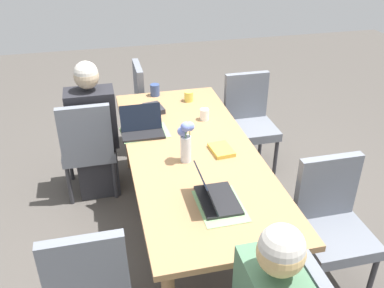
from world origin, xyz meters
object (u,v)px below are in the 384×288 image
at_px(chair_far_right_near, 249,118).
at_px(laptop_near_left_near, 142,128).
at_px(book_blue_cover, 154,109).
at_px(coffee_mug_centre_left, 205,114).
at_px(dining_table, 192,159).
at_px(person_near_left_near, 94,136).
at_px(chair_head_left_right_far, 151,102).
at_px(laptop_head_right_left_mid, 214,196).
at_px(chair_far_left_far, 332,219).
at_px(coffee_mug_near_left, 155,90).
at_px(flower_vase, 186,139).
at_px(book_red_cover, 221,150).
at_px(coffee_mug_near_right, 189,96).
at_px(chair_near_right_mid, 89,281).
at_px(chair_near_left_near, 88,144).

distance_m(chair_far_right_near, laptop_near_left_near, 1.21).
xyz_separation_m(chair_far_right_near, laptop_near_left_near, (0.50, -1.07, 0.27)).
bearing_deg(book_blue_cover, coffee_mug_centre_left, 45.16).
distance_m(dining_table, person_near_left_near, 1.02).
relative_size(chair_head_left_right_far, laptop_head_right_left_mid, 2.81).
relative_size(chair_far_right_near, laptop_near_left_near, 2.81).
bearing_deg(chair_far_right_near, chair_far_left_far, 0.43).
distance_m(laptop_head_right_left_mid, coffee_mug_near_left, 1.65).
bearing_deg(dining_table, chair_far_left_far, 48.51).
relative_size(flower_vase, book_red_cover, 1.55).
bearing_deg(flower_vase, book_red_cover, 102.81).
bearing_deg(book_blue_cover, dining_table, 2.78).
distance_m(coffee_mug_near_left, coffee_mug_centre_left, 0.66).
distance_m(chair_far_right_near, coffee_mug_centre_left, 0.72).
height_order(person_near_left_near, chair_far_right_near, person_near_left_near).
distance_m(dining_table, coffee_mug_near_right, 0.87).
bearing_deg(chair_near_right_mid, chair_near_left_near, 178.91).
relative_size(chair_head_left_right_far, laptop_near_left_near, 2.81).
height_order(chair_near_right_mid, coffee_mug_near_left, chair_near_right_mid).
height_order(chair_near_right_mid, laptop_near_left_near, laptop_near_left_near).
bearing_deg(coffee_mug_centre_left, person_near_left_near, -108.50).
height_order(laptop_near_left_near, book_red_cover, laptop_near_left_near).
distance_m(laptop_near_left_near, coffee_mug_near_right, 0.70).
relative_size(laptop_near_left_near, book_blue_cover, 1.60).
xyz_separation_m(chair_near_right_mid, chair_head_left_right_far, (-2.24, 0.68, 0.00)).
height_order(person_near_left_near, book_red_cover, person_near_left_near).
relative_size(chair_head_left_right_far, flower_vase, 2.91).
relative_size(chair_near_left_near, coffee_mug_centre_left, 9.69).
xyz_separation_m(chair_near_left_near, laptop_head_right_left_mid, (1.29, 0.73, 0.28)).
xyz_separation_m(coffee_mug_near_left, coffee_mug_centre_left, (0.58, 0.31, -0.01)).
xyz_separation_m(flower_vase, book_red_cover, (-0.06, 0.27, -0.16)).
distance_m(dining_table, chair_head_left_right_far, 1.42).
height_order(laptop_head_right_left_mid, book_red_cover, laptop_head_right_left_mid).
relative_size(flower_vase, book_blue_cover, 1.55).
relative_size(coffee_mug_centre_left, book_blue_cover, 0.46).
height_order(chair_near_left_near, laptop_near_left_near, laptop_near_left_near).
distance_m(dining_table, laptop_near_left_near, 0.47).
bearing_deg(person_near_left_near, laptop_near_left_near, 41.93).
height_order(laptop_near_left_near, book_blue_cover, laptop_near_left_near).
bearing_deg(coffee_mug_near_left, coffee_mug_near_right, 55.04).
relative_size(person_near_left_near, coffee_mug_near_right, 13.57).
distance_m(person_near_left_near, coffee_mug_near_left, 0.70).
xyz_separation_m(chair_head_left_right_far, laptop_head_right_left_mid, (2.02, 0.08, 0.28)).
distance_m(laptop_near_left_near, laptop_head_right_left_mid, 1.00).
xyz_separation_m(dining_table, chair_near_right_mid, (0.84, -0.77, -0.16)).
bearing_deg(chair_near_right_mid, book_red_cover, 128.35).
xyz_separation_m(coffee_mug_near_left, coffee_mug_near_right, (0.19, 0.27, -0.01)).
bearing_deg(book_red_cover, book_blue_cover, -160.09).
distance_m(laptop_head_right_left_mid, coffee_mug_centre_left, 1.09).
distance_m(flower_vase, book_red_cover, 0.32).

